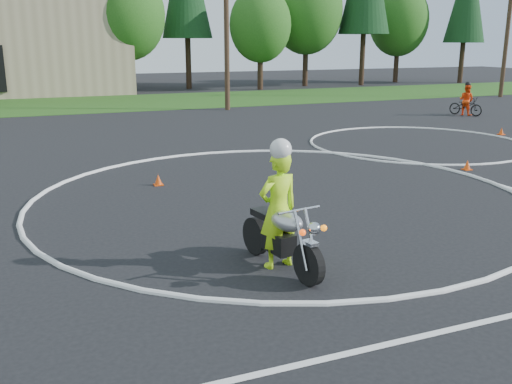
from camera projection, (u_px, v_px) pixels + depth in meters
name	position (u px, v px, depth m)	size (l,w,h in m)	color
ground	(341.00, 234.00, 11.45)	(120.00, 120.00, 0.00)	black
grass_strip	(120.00, 103.00, 35.60)	(120.00, 10.00, 0.02)	#1E4714
course_markings	(329.00, 177.00, 16.13)	(19.05, 19.05, 0.12)	silver
primary_motorcycle	(282.00, 236.00, 9.53)	(0.79, 2.27, 1.20)	black
rider_primary_grp	(278.00, 206.00, 9.52)	(0.81, 0.60, 2.23)	#B4F419
rider_second_grp	(466.00, 103.00, 29.52)	(1.22, 1.91, 1.73)	black
traffic_cones	(415.00, 188.00, 14.46)	(17.59, 13.51, 0.30)	#D9430B
treeline	(284.00, 4.00, 46.12)	(38.20, 8.10, 14.52)	#382619
utility_poles	(226.00, 13.00, 30.73)	(41.60, 1.12, 10.00)	#473321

